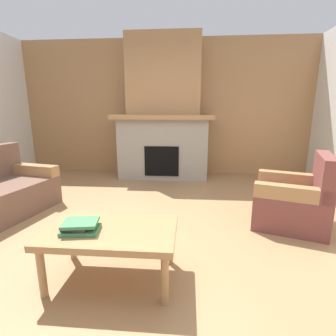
# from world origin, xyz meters

# --- Properties ---
(ground) EXTENTS (9.00, 9.00, 0.00)m
(ground) POSITION_xyz_m (0.00, 0.00, 0.00)
(ground) COLOR #9E754C
(wall_back_wood_panel) EXTENTS (6.00, 0.12, 2.70)m
(wall_back_wood_panel) POSITION_xyz_m (0.00, 3.00, 1.35)
(wall_back_wood_panel) COLOR #A87A4C
(wall_back_wood_panel) RESTS_ON ground
(fireplace) EXTENTS (1.90, 0.82, 2.70)m
(fireplace) POSITION_xyz_m (0.00, 2.62, 1.16)
(fireplace) COLOR gray
(fireplace) RESTS_ON ground
(armchair) EXTENTS (0.97, 0.97, 0.85)m
(armchair) POSITION_xyz_m (1.73, 0.51, 0.29)
(armchair) COLOR brown
(armchair) RESTS_ON ground
(coffee_table) EXTENTS (1.00, 0.60, 0.43)m
(coffee_table) POSITION_xyz_m (-0.09, -0.62, 0.38)
(coffee_table) COLOR #A87A4C
(coffee_table) RESTS_ON ground
(book_stack_near_edge) EXTENTS (0.28, 0.23, 0.08)m
(book_stack_near_edge) POSITION_xyz_m (-0.30, -0.68, 0.47)
(book_stack_near_edge) COLOR #3D7F4C
(book_stack_near_edge) RESTS_ON coffee_table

